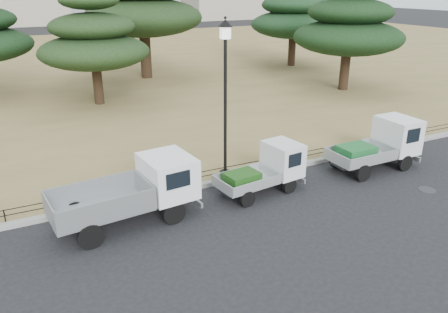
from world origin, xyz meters
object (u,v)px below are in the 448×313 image
truck_kei_rear (379,145)px  street_lamp (225,74)px  truck_kei_front (266,170)px  truck_large (133,190)px

truck_kei_rear → street_lamp: 6.84m
truck_kei_front → street_lamp: (-0.79, 1.57, 3.12)m
truck_kei_front → street_lamp: street_lamp is taller
truck_kei_front → truck_kei_rear: size_ratio=0.88×
truck_large → street_lamp: bearing=16.1°
truck_large → truck_kei_rear: bearing=-6.9°
truck_kei_rear → truck_kei_front: bearing=177.4°
truck_kei_front → truck_large: bearing=172.8°
street_lamp → truck_kei_rear: bearing=-16.5°
truck_large → street_lamp: (3.90, 1.58, 2.89)m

